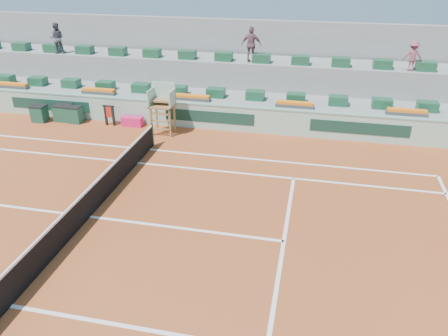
{
  "coord_description": "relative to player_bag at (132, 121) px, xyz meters",
  "views": [
    {
      "loc": [
        6.91,
        -10.92,
        7.98
      ],
      "look_at": [
        4.0,
        2.5,
        1.0
      ],
      "focal_mm": 35.0,
      "sensor_mm": 36.0,
      "label": 1
    }
  ],
  "objects": [
    {
      "name": "seating_tier_lower",
      "position": [
        1.86,
        2.68,
        0.37
      ],
      "size": [
        36.0,
        4.0,
        1.2
      ],
      "primitive_type": "cube",
      "color": "gray",
      "rests_on": "ground"
    },
    {
      "name": "stadium_back_wall",
      "position": [
        1.86,
        5.88,
        1.97
      ],
      "size": [
        36.0,
        0.4,
        4.4
      ],
      "primitive_type": "cube",
      "color": "gray",
      "rests_on": "ground"
    },
    {
      "name": "court_lines",
      "position": [
        1.86,
        -8.02,
        -0.22
      ],
      "size": [
        23.89,
        11.09,
        0.01
      ],
      "color": "white",
      "rests_on": "ground"
    },
    {
      "name": "drink_cooler_a",
      "position": [
        -2.98,
        -0.19,
        0.19
      ],
      "size": [
        0.66,
        0.57,
        0.84
      ],
      "color": "#184834",
      "rests_on": "ground"
    },
    {
      "name": "towel_rack",
      "position": [
        -1.11,
        -0.17,
        0.37
      ],
      "size": [
        0.62,
        0.1,
        1.03
      ],
      "color": "black",
      "rests_on": "ground"
    },
    {
      "name": "tennis_net",
      "position": [
        1.86,
        -8.02,
        0.3
      ],
      "size": [
        0.1,
        11.97,
        1.1
      ],
      "color": "black",
      "rests_on": "ground"
    },
    {
      "name": "spectator_left",
      "position": [
        -5.61,
        3.42,
        3.2
      ],
      "size": [
        1.0,
        0.91,
        1.67
      ],
      "primitive_type": "imported",
      "rotation": [
        0.0,
        0.0,
        3.58
      ],
      "color": "#4B4A57",
      "rests_on": "seating_tier_upper"
    },
    {
      "name": "spectator_right",
      "position": [
        13.14,
        3.49,
        3.08
      ],
      "size": [
        0.93,
        0.55,
        1.43
      ],
      "primitive_type": "imported",
      "rotation": [
        0.0,
        0.0,
        3.12
      ],
      "color": "#8D4653",
      "rests_on": "seating_tier_upper"
    },
    {
      "name": "seat_row_lower",
      "position": [
        1.86,
        1.78,
        1.19
      ],
      "size": [
        32.9,
        0.6,
        0.44
      ],
      "color": "#194D30",
      "rests_on": "seating_tier_lower"
    },
    {
      "name": "umpire_chair",
      "position": [
        1.86,
        -0.53,
        1.31
      ],
      "size": [
        1.1,
        0.9,
        2.4
      ],
      "color": "olive",
      "rests_on": "ground"
    },
    {
      "name": "seating_tier_upper",
      "position": [
        1.86,
        4.28,
        1.07
      ],
      "size": [
        36.0,
        2.4,
        2.6
      ],
      "primitive_type": "cube",
      "color": "gray",
      "rests_on": "ground"
    },
    {
      "name": "seat_row_upper",
      "position": [
        1.86,
        3.68,
        2.59
      ],
      "size": [
        32.9,
        0.6,
        0.44
      ],
      "color": "#194D30",
      "rests_on": "seating_tier_upper"
    },
    {
      "name": "drink_cooler_c",
      "position": [
        -4.85,
        -0.42,
        0.19
      ],
      "size": [
        0.73,
        0.63,
        0.84
      ],
      "color": "#184834",
      "rests_on": "ground"
    },
    {
      "name": "ground",
      "position": [
        1.86,
        -8.02,
        -0.23
      ],
      "size": [
        90.0,
        90.0,
        0.0
      ],
      "primitive_type": "plane",
      "color": "#9C441E",
      "rests_on": "ground"
    },
    {
      "name": "player_bag",
      "position": [
        0.0,
        0.0,
        0.0
      ],
      "size": [
        1.03,
        0.46,
        0.46
      ],
      "primitive_type": "cube",
      "color": "#E81E62",
      "rests_on": "ground"
    },
    {
      "name": "spectator_mid",
      "position": [
        5.32,
        3.61,
        3.26
      ],
      "size": [
        1.09,
        0.54,
        1.79
      ],
      "primitive_type": "imported",
      "rotation": [
        0.0,
        0.0,
        3.04
      ],
      "color": "#7E545E",
      "rests_on": "seating_tier_upper"
    },
    {
      "name": "drink_cooler_b",
      "position": [
        -3.73,
        -0.05,
        0.19
      ],
      "size": [
        0.84,
        0.72,
        0.84
      ],
      "color": "#184834",
      "rests_on": "ground"
    },
    {
      "name": "advertising_hoarding",
      "position": [
        1.88,
        0.48,
        0.4
      ],
      "size": [
        36.0,
        0.34,
        1.26
      ],
      "color": "#9CC4AF",
      "rests_on": "ground"
    },
    {
      "name": "flower_planters",
      "position": [
        0.36,
        0.98,
        1.1
      ],
      "size": [
        26.8,
        0.36,
        0.28
      ],
      "color": "#464646",
      "rests_on": "seating_tier_lower"
    }
  ]
}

